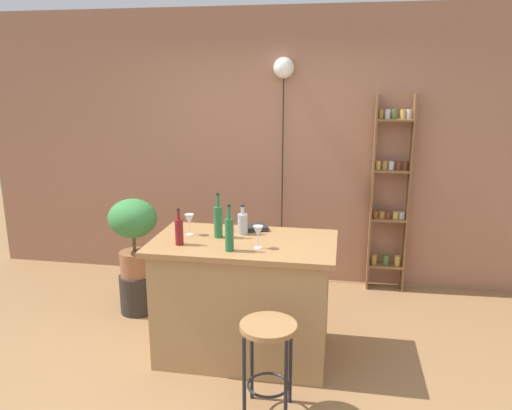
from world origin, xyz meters
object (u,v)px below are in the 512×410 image
(wine_glass_left, at_px, (189,220))
(bottle_vinegar, at_px, (179,231))
(plant_stool, at_px, (137,293))
(pendant_globe_light, at_px, (284,72))
(wine_glass_center, at_px, (258,232))
(bar_stool, at_px, (268,346))
(bottle_soda_blue, at_px, (229,233))
(bottle_sauce_amber, at_px, (243,223))
(spice_shelf, at_px, (390,194))
(potted_plant, at_px, (133,229))
(cookbook, at_px, (254,228))
(bottle_wine_red, at_px, (218,221))

(wine_glass_left, bearing_deg, bottle_vinegar, -90.42)
(plant_stool, height_order, pendant_globe_light, pendant_globe_light)
(bottle_vinegar, xyz_separation_m, wine_glass_center, (0.58, 0.02, 0.01))
(plant_stool, xyz_separation_m, bottle_vinegar, (0.68, -0.71, 0.86))
(bar_stool, bearing_deg, plant_stool, 138.83)
(bottle_vinegar, bearing_deg, bottle_soda_blue, -10.02)
(bottle_sauce_amber, bearing_deg, spice_shelf, 47.59)
(bottle_sauce_amber, relative_size, bottle_vinegar, 0.86)
(potted_plant, bearing_deg, pendant_globe_light, 39.26)
(bottle_sauce_amber, bearing_deg, bottle_vinegar, -140.50)
(cookbook, bearing_deg, bottle_sauce_amber, -139.79)
(cookbook, bearing_deg, potted_plant, 146.14)
(plant_stool, xyz_separation_m, wine_glass_left, (0.68, -0.47, 0.87))
(plant_stool, relative_size, wine_glass_left, 2.18)
(plant_stool, height_order, bottle_vinegar, bottle_vinegar)
(bottle_vinegar, distance_m, pendant_globe_light, 2.12)
(spice_shelf, bearing_deg, bottle_sauce_amber, -132.41)
(bottle_wine_red, xyz_separation_m, wine_glass_left, (-0.24, 0.02, -0.01))
(plant_stool, height_order, wine_glass_center, wine_glass_center)
(plant_stool, height_order, wine_glass_left, wine_glass_left)
(bar_stool, height_order, bottle_vinegar, bottle_vinegar)
(bar_stool, bearing_deg, potted_plant, 138.83)
(plant_stool, relative_size, potted_plant, 0.50)
(wine_glass_left, relative_size, cookbook, 0.78)
(bottle_wine_red, bearing_deg, pendant_globe_light, 78.51)
(bottle_sauce_amber, relative_size, cookbook, 1.11)
(bottle_sauce_amber, bearing_deg, bottle_wine_red, -145.47)
(bottle_vinegar, bearing_deg, wine_glass_left, 89.58)
(potted_plant, distance_m, bottle_sauce_amber, 1.17)
(wine_glass_left, relative_size, wine_glass_center, 1.00)
(bottle_sauce_amber, distance_m, bottle_vinegar, 0.52)
(bottle_vinegar, height_order, cookbook, bottle_vinegar)
(plant_stool, distance_m, potted_plant, 0.62)
(potted_plant, xyz_separation_m, wine_glass_center, (1.25, -0.69, 0.24))
(plant_stool, height_order, bottle_soda_blue, bottle_soda_blue)
(bottle_wine_red, bearing_deg, wine_glass_left, 174.01)
(potted_plant, bearing_deg, bottle_vinegar, -46.51)
(spice_shelf, bearing_deg, cookbook, -133.52)
(potted_plant, bearing_deg, plant_stool, 90.00)
(bar_stool, relative_size, bottle_sauce_amber, 2.70)
(pendant_globe_light, bearing_deg, bar_stool, -84.99)
(bar_stool, bearing_deg, spice_shelf, 67.99)
(bottle_vinegar, relative_size, bottle_wine_red, 0.79)
(bar_stool, xyz_separation_m, bottle_soda_blue, (-0.35, 0.45, 0.58))
(bottle_soda_blue, distance_m, bottle_sauce_amber, 0.40)
(bottle_wine_red, distance_m, pendant_globe_light, 1.88)
(bottle_soda_blue, xyz_separation_m, pendant_globe_light, (0.15, 1.78, 1.11))
(cookbook, xyz_separation_m, pendant_globe_light, (0.07, 1.26, 1.22))
(wine_glass_center, bearing_deg, bottle_soda_blue, -153.69)
(bar_stool, bearing_deg, bottle_wine_red, 123.99)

